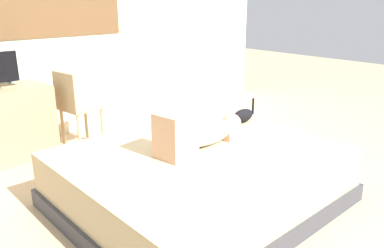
% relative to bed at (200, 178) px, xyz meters
% --- Properties ---
extents(ground_plane, '(16.00, 16.00, 0.00)m').
position_rel_bed_xyz_m(ground_plane, '(0.09, -0.11, -0.22)').
color(ground_plane, tan).
extents(back_wall_with_window, '(6.40, 0.14, 2.90)m').
position_rel_bed_xyz_m(back_wall_with_window, '(0.08, 2.40, 1.23)').
color(back_wall_with_window, beige).
rests_on(back_wall_with_window, ground).
extents(bed, '(2.04, 1.74, 0.45)m').
position_rel_bed_xyz_m(bed, '(0.00, 0.00, 0.00)').
color(bed, '#38383D').
rests_on(bed, ground).
extents(person_lying, '(0.94, 0.36, 0.34)m').
position_rel_bed_xyz_m(person_lying, '(0.07, 0.08, 0.34)').
color(person_lying, silver).
rests_on(person_lying, bed).
extents(cat, '(0.36, 0.12, 0.21)m').
position_rel_bed_xyz_m(cat, '(0.79, 0.25, 0.30)').
color(cat, black).
rests_on(cat, bed).
extents(desk, '(0.90, 0.56, 0.74)m').
position_rel_bed_xyz_m(desk, '(-0.84, 2.01, 0.15)').
color(desk, '#997A56').
rests_on(desk, ground).
extents(cup, '(0.06, 0.06, 0.08)m').
position_rel_bed_xyz_m(cup, '(-0.64, 2.21, 0.55)').
color(cup, teal).
rests_on(cup, desk).
extents(chair_by_desk, '(0.43, 0.43, 0.86)m').
position_rel_bed_xyz_m(chair_by_desk, '(-0.16, 1.77, 0.29)').
color(chair_by_desk, tan).
rests_on(chair_by_desk, ground).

